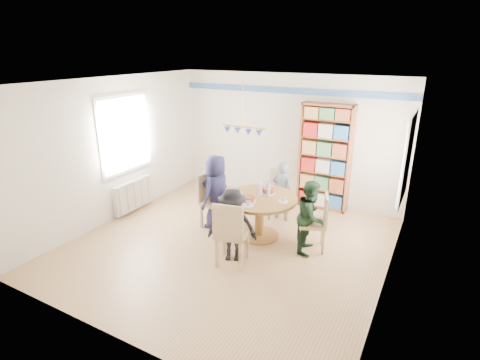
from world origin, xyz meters
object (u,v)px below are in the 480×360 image
Objects in this scene: chair_left at (211,198)px; radiator at (134,195)px; dining_table at (260,207)px; chair_far at (280,191)px; chair_near at (230,231)px; person_near at (232,225)px; bookshelf at (325,158)px; person_far at (282,191)px; person_right at (311,217)px; chair_right at (318,220)px; person_left at (216,192)px.

radiator is at bearing -173.53° from chair_left.
dining_table is 0.99m from chair_left.
chair_near is (0.07, -2.05, 0.05)m from chair_far.
chair_near is at bearing -90.95° from person_near.
person_far is at bearing -119.76° from bookshelf.
person_right is (3.67, 0.20, 0.26)m from radiator.
chair_right is 0.92× the size of chair_near.
person_far is at bearing 65.69° from person_near.
chair_near is at bearing -132.04° from chair_right.
chair_left is at bearing -177.43° from chair_right.
person_left is (-1.90, -0.08, 0.16)m from chair_right.
chair_left is 0.18m from person_left.
chair_left is 2.47m from bookshelf.
chair_far is at bearing 24.48° from radiator.
chair_left is (-0.99, -0.03, 0.00)m from dining_table.
person_left is at bearing 49.06° from person_far.
chair_left is 1.28m from person_near.
bookshelf is at bearing 49.71° from chair_left.
person_near is at bearing -42.19° from chair_left.
person_right is (0.98, -1.03, 0.08)m from chair_far.
chair_near is 1.94m from person_far.
chair_left is at bearing -130.29° from bookshelf.
chair_right is 1.28m from person_far.
chair_near is 1.37m from person_left.
bookshelf is (3.31, 2.04, 0.72)m from radiator.
bookshelf is at bearing 79.07° from chair_near.
person_left is at bearing 6.45° from radiator.
dining_table is 0.88m from person_left.
person_right is at bearing -46.50° from chair_far.
person_far reaches higher than radiator.
radiator is at bearing -148.36° from bookshelf.
radiator is at bearing -175.61° from chair_right.
dining_table is 1.97m from bookshelf.
person_right reaches higher than person_far.
person_left is at bearing -178.75° from dining_table.
chair_left is 1.92m from person_right.
chair_near is at bearing -16.64° from radiator.
person_right is (1.92, -0.00, 0.05)m from chair_left.
person_near is at bearing -13.74° from radiator.
bookshelf reaches higher than chair_left.
dining_table is 1.24× the size of chair_near.
chair_far is at bearing 37.83° from person_right.
chair_right is (1.03, 0.06, -0.02)m from dining_table.
person_near is (-0.09, -1.77, 0.01)m from person_far.
dining_table is 0.89m from person_near.
chair_left is 0.47× the size of bookshelf.
person_near is (0.83, -0.87, -0.10)m from person_left.
radiator is 3.68m from person_right.
person_right is (-0.09, -0.09, 0.07)m from chair_right.
person_left is 1.14× the size of person_right.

